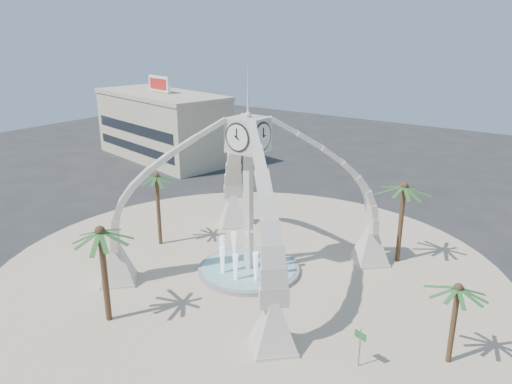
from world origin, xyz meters
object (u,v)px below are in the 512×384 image
Objects in this scene: street_sign at (360,340)px; fountain at (249,269)px; clock_tower at (248,194)px; palm_west at (156,177)px; palm_north at (404,187)px; palm_south at (100,233)px; palm_east at (458,289)px.

fountain is at bearing 170.41° from street_sign.
clock_tower reaches higher than palm_west.
palm_west is 0.97× the size of palm_north.
fountain is 3.23× the size of street_sign.
palm_south is 16.87m from street_sign.
palm_north is (8.81, 8.78, -0.09)m from clock_tower.
palm_east is at bearing -4.41° from palm_west.
clock_tower is 7.24× the size of street_sign.
palm_north is at bearing 118.09° from street_sign.
palm_south is at bearing -145.60° from street_sign.
palm_west is 0.98× the size of palm_south.
clock_tower is 11.40m from palm_south.
palm_west is at bearing 120.09° from palm_south.
fountain is (0.00, 0.00, -6.20)m from clock_tower.
fountain is at bearing 90.00° from clock_tower.
palm_north is 23.15m from palm_south.
fountain is 1.14× the size of palm_west.
palm_north reaches higher than palm_west.
street_sign is (11.96, -5.68, 1.48)m from fountain.
clock_tower is 6.20m from fountain.
palm_north is at bearing 26.23° from palm_west.
palm_east is at bearing -56.95° from palm_north.
fountain is at bearing 1.70° from palm_west.
fountain is 1.10× the size of palm_north.
palm_south is (-19.44, -8.61, 1.52)m from palm_east.
palm_east is at bearing 23.87° from palm_south.
palm_east is 25.69m from palm_west.
palm_south is at bearing -121.98° from palm_north.
palm_west is 22.65m from street_sign.
palm_south is (-3.45, -10.86, 5.98)m from fountain.
palm_east is 13.27m from palm_north.
clock_tower reaches higher than palm_east.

